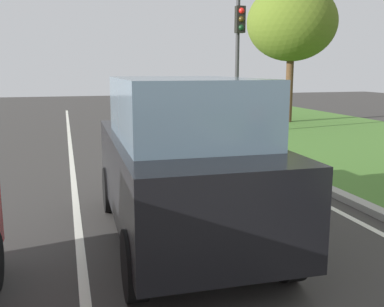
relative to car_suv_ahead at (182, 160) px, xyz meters
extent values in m
plane|color=#383533|center=(-0.71, 5.17, -1.17)|extent=(60.00, 60.00, 0.00)
cube|color=silver|center=(-1.41, 5.17, -1.16)|extent=(0.12, 32.00, 0.01)
cube|color=silver|center=(2.89, 5.17, -1.16)|extent=(0.12, 32.00, 0.01)
cube|color=#9E9B93|center=(3.39, 5.17, -1.11)|extent=(0.24, 48.00, 0.12)
cube|color=black|center=(0.00, 0.04, -0.24)|extent=(1.98, 4.53, 1.10)
cube|color=slate|center=(0.00, -0.11, 0.71)|extent=(1.75, 2.73, 0.80)
cylinder|color=black|center=(-0.84, 1.59, -0.79)|extent=(0.23, 0.76, 0.76)
cylinder|color=black|center=(0.90, 1.55, -0.79)|extent=(0.23, 0.76, 0.76)
cylinder|color=black|center=(-0.90, -1.47, -0.79)|extent=(0.23, 0.76, 0.76)
cylinder|color=black|center=(0.85, -1.51, -0.79)|extent=(0.23, 0.76, 0.76)
cylinder|color=#2D2D2D|center=(4.50, 9.38, 1.27)|extent=(0.14, 0.14, 4.87)
cube|color=black|center=(4.50, 9.18, 2.91)|extent=(0.32, 0.24, 0.90)
sphere|color=red|center=(4.50, 9.05, 3.19)|extent=(0.20, 0.20, 0.20)
sphere|color=#382B0C|center=(4.50, 9.05, 2.91)|extent=(0.20, 0.20, 0.20)
sphere|color=black|center=(4.50, 9.05, 2.63)|extent=(0.20, 0.20, 0.20)
cylinder|color=#4C331E|center=(8.06, 12.14, 0.28)|extent=(0.32, 0.32, 2.90)
ellipsoid|color=#51661E|center=(8.06, 12.14, 3.18)|extent=(3.85, 3.85, 3.28)
camera|label=1|loc=(-1.52, -5.84, 1.23)|focal=41.85mm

